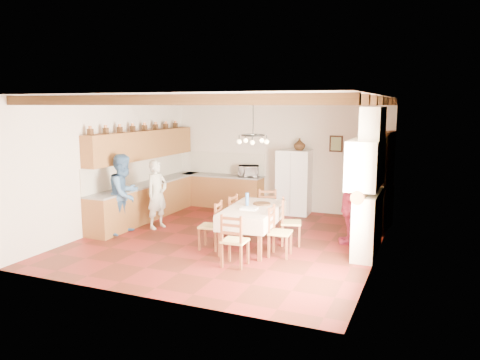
{
  "coord_description": "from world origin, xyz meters",
  "views": [
    {
      "loc": [
        3.91,
        -8.79,
        2.83
      ],
      "look_at": [
        0.1,
        0.3,
        1.25
      ],
      "focal_mm": 35.0,
      "sensor_mm": 36.0,
      "label": 1
    }
  ],
  "objects_px": {
    "hutch": "(378,181)",
    "person_man": "(157,194)",
    "chair_right_far": "(291,222)",
    "chair_right_near": "(280,231)",
    "chair_left_near": "(210,225)",
    "person_woman_red": "(348,209)",
    "person_woman_blue": "(124,194)",
    "microwave": "(249,171)",
    "chair_end_near": "(235,240)",
    "chair_left_far": "(226,217)",
    "dining_table": "(253,211)",
    "chair_end_far": "(267,212)",
    "refrigerator": "(294,182)"
  },
  "relations": [
    {
      "from": "chair_end_near",
      "to": "person_woman_red",
      "type": "relative_size",
      "value": 0.66
    },
    {
      "from": "chair_end_near",
      "to": "chair_end_far",
      "type": "bearing_deg",
      "value": -85.8
    },
    {
      "from": "chair_left_near",
      "to": "chair_right_near",
      "type": "xyz_separation_m",
      "value": [
        1.43,
        0.08,
        0.0
      ]
    },
    {
      "from": "chair_right_far",
      "to": "person_man",
      "type": "height_order",
      "value": "person_man"
    },
    {
      "from": "chair_left_near",
      "to": "person_man",
      "type": "bearing_deg",
      "value": -125.29
    },
    {
      "from": "chair_left_near",
      "to": "chair_left_far",
      "type": "height_order",
      "value": "same"
    },
    {
      "from": "refrigerator",
      "to": "chair_left_near",
      "type": "xyz_separation_m",
      "value": [
        -0.67,
        -3.61,
        -0.36
      ]
    },
    {
      "from": "chair_end_near",
      "to": "person_man",
      "type": "distance_m",
      "value": 3.2
    },
    {
      "from": "hutch",
      "to": "chair_end_near",
      "type": "xyz_separation_m",
      "value": [
        -2.01,
        -3.51,
        -0.64
      ]
    },
    {
      "from": "dining_table",
      "to": "person_woman_blue",
      "type": "relative_size",
      "value": 1.08
    },
    {
      "from": "chair_end_far",
      "to": "microwave",
      "type": "distance_m",
      "value": 2.53
    },
    {
      "from": "chair_right_near",
      "to": "person_woman_red",
      "type": "bearing_deg",
      "value": -41.02
    },
    {
      "from": "chair_left_near",
      "to": "person_woman_red",
      "type": "distance_m",
      "value": 2.85
    },
    {
      "from": "refrigerator",
      "to": "person_woman_red",
      "type": "xyz_separation_m",
      "value": [
        1.79,
        -2.17,
        -0.12
      ]
    },
    {
      "from": "hutch",
      "to": "dining_table",
      "type": "relative_size",
      "value": 1.16
    },
    {
      "from": "refrigerator",
      "to": "chair_right_far",
      "type": "height_order",
      "value": "refrigerator"
    },
    {
      "from": "chair_end_far",
      "to": "person_woman_red",
      "type": "xyz_separation_m",
      "value": [
        1.8,
        -0.12,
        0.24
      ]
    },
    {
      "from": "dining_table",
      "to": "refrigerator",
      "type": "bearing_deg",
      "value": 91.09
    },
    {
      "from": "chair_right_near",
      "to": "microwave",
      "type": "height_order",
      "value": "microwave"
    },
    {
      "from": "chair_end_far",
      "to": "chair_right_near",
      "type": "bearing_deg",
      "value": -81.3
    },
    {
      "from": "chair_right_near",
      "to": "person_woman_red",
      "type": "relative_size",
      "value": 0.66
    },
    {
      "from": "person_woman_blue",
      "to": "refrigerator",
      "type": "bearing_deg",
      "value": -40.47
    },
    {
      "from": "chair_right_far",
      "to": "chair_right_near",
      "type": "bearing_deg",
      "value": 166.2
    },
    {
      "from": "hutch",
      "to": "microwave",
      "type": "xyz_separation_m",
      "value": [
        -3.5,
        0.89,
        -0.07
      ]
    },
    {
      "from": "person_woman_blue",
      "to": "chair_right_far",
      "type": "bearing_deg",
      "value": -79.73
    },
    {
      "from": "refrigerator",
      "to": "dining_table",
      "type": "bearing_deg",
      "value": -91.67
    },
    {
      "from": "chair_right_near",
      "to": "person_woman_blue",
      "type": "xyz_separation_m",
      "value": [
        -3.68,
        0.2,
        0.41
      ]
    },
    {
      "from": "refrigerator",
      "to": "chair_right_far",
      "type": "bearing_deg",
      "value": -77.64
    },
    {
      "from": "refrigerator",
      "to": "person_woman_blue",
      "type": "distance_m",
      "value": 4.42
    },
    {
      "from": "microwave",
      "to": "chair_end_near",
      "type": "bearing_deg",
      "value": -91.27
    },
    {
      "from": "refrigerator",
      "to": "microwave",
      "type": "distance_m",
      "value": 1.32
    },
    {
      "from": "chair_left_near",
      "to": "chair_end_near",
      "type": "bearing_deg",
      "value": 41.25
    },
    {
      "from": "chair_end_near",
      "to": "refrigerator",
      "type": "bearing_deg",
      "value": -88.37
    },
    {
      "from": "chair_left_near",
      "to": "chair_end_far",
      "type": "bearing_deg",
      "value": 149.64
    },
    {
      "from": "chair_end_near",
      "to": "person_woman_red",
      "type": "xyz_separation_m",
      "value": [
        1.6,
        2.18,
        0.24
      ]
    },
    {
      "from": "hutch",
      "to": "chair_right_near",
      "type": "height_order",
      "value": "hutch"
    },
    {
      "from": "refrigerator",
      "to": "chair_left_far",
      "type": "height_order",
      "value": "refrigerator"
    },
    {
      "from": "dining_table",
      "to": "chair_left_far",
      "type": "relative_size",
      "value": 2.01
    },
    {
      "from": "chair_right_near",
      "to": "person_woman_blue",
      "type": "height_order",
      "value": "person_woman_blue"
    },
    {
      "from": "chair_left_far",
      "to": "chair_end_far",
      "type": "bearing_deg",
      "value": 142.64
    },
    {
      "from": "person_woman_blue",
      "to": "chair_end_near",
      "type": "bearing_deg",
      "value": -107.54
    },
    {
      "from": "chair_left_near",
      "to": "person_woman_red",
      "type": "bearing_deg",
      "value": 112.67
    },
    {
      "from": "dining_table",
      "to": "person_woman_blue",
      "type": "bearing_deg",
      "value": -176.65
    },
    {
      "from": "hutch",
      "to": "person_man",
      "type": "height_order",
      "value": "hutch"
    },
    {
      "from": "chair_right_near",
      "to": "dining_table",
      "type": "bearing_deg",
      "value": 57.92
    },
    {
      "from": "chair_left_far",
      "to": "chair_right_near",
      "type": "distance_m",
      "value": 1.58
    },
    {
      "from": "chair_left_far",
      "to": "person_woman_red",
      "type": "relative_size",
      "value": 0.66
    },
    {
      "from": "person_woman_blue",
      "to": "microwave",
      "type": "bearing_deg",
      "value": -24.74
    },
    {
      "from": "chair_right_far",
      "to": "microwave",
      "type": "bearing_deg",
      "value": 20.68
    },
    {
      "from": "chair_left_far",
      "to": "chair_end_near",
      "type": "bearing_deg",
      "value": 31.72
    }
  ]
}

